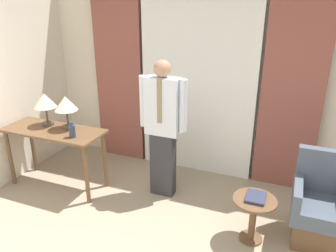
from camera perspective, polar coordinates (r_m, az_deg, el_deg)
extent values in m
cube|color=silver|center=(4.49, 5.65, 8.79)|extent=(10.00, 0.06, 2.70)
cube|color=white|center=(4.38, 5.13, 7.68)|extent=(1.56, 0.06, 2.58)
cube|color=brown|center=(4.84, -8.58, 8.86)|extent=(0.73, 0.06, 2.58)
cube|color=brown|center=(4.21, 20.84, 5.79)|extent=(0.73, 0.06, 2.58)
cube|color=brown|center=(4.33, -19.36, -0.77)|extent=(1.30, 0.52, 0.03)
cylinder|color=brown|center=(4.75, -25.77, -5.02)|extent=(0.05, 0.05, 0.76)
cylinder|color=brown|center=(4.01, -14.03, -8.24)|extent=(0.05, 0.05, 0.76)
cylinder|color=brown|center=(4.99, -22.50, -3.21)|extent=(0.05, 0.05, 0.76)
cylinder|color=brown|center=(4.30, -10.98, -5.86)|extent=(0.05, 0.05, 0.76)
cylinder|color=#4C4238|center=(4.49, -20.16, 0.38)|extent=(0.14, 0.14, 0.04)
cylinder|color=#4C4238|center=(4.45, -20.36, 1.85)|extent=(0.02, 0.02, 0.20)
cone|color=beige|center=(4.39, -20.68, 4.19)|extent=(0.28, 0.28, 0.18)
cylinder|color=#4C4238|center=(4.29, -16.94, -0.18)|extent=(0.14, 0.14, 0.04)
cylinder|color=#4C4238|center=(4.25, -17.12, 1.35)|extent=(0.02, 0.02, 0.20)
cone|color=beige|center=(4.19, -17.40, 3.80)|extent=(0.28, 0.28, 0.18)
cylinder|color=#2D3851|center=(3.99, -16.35, -0.89)|extent=(0.08, 0.08, 0.15)
cylinder|color=#2D3851|center=(3.96, -16.49, 0.41)|extent=(0.03, 0.03, 0.04)
cube|color=#2D2D33|center=(4.07, -0.86, -6.63)|extent=(0.29, 0.15, 0.82)
cube|color=silver|center=(3.78, -0.93, 3.44)|extent=(0.40, 0.18, 0.68)
cube|color=#847556|center=(3.67, -1.52, 4.26)|extent=(0.06, 0.01, 0.51)
cylinder|color=silver|center=(3.87, -4.32, 4.33)|extent=(0.09, 0.09, 0.61)
cylinder|color=silver|center=(3.68, 2.62, 3.50)|extent=(0.09, 0.09, 0.61)
sphere|color=tan|center=(3.67, -0.97, 9.97)|extent=(0.20, 0.20, 0.20)
cube|color=brown|center=(3.79, 24.34, -15.90)|extent=(0.45, 0.48, 0.29)
cube|color=#4C5666|center=(3.66, 24.88, -13.06)|extent=(0.53, 0.57, 0.16)
cube|color=#4C5666|center=(3.72, 25.53, -7.00)|extent=(0.53, 0.10, 0.47)
cube|color=#4C5666|center=(3.56, 21.66, -10.35)|extent=(0.08, 0.57, 0.18)
cylinder|color=brown|center=(3.67, 14.17, -18.38)|extent=(0.24, 0.24, 0.02)
cylinder|color=brown|center=(3.54, 14.49, -15.65)|extent=(0.07, 0.07, 0.46)
cylinder|color=brown|center=(3.40, 14.88, -12.38)|extent=(0.43, 0.43, 0.03)
cube|color=#2D334C|center=(3.40, 15.05, -11.89)|extent=(0.19, 0.24, 0.03)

